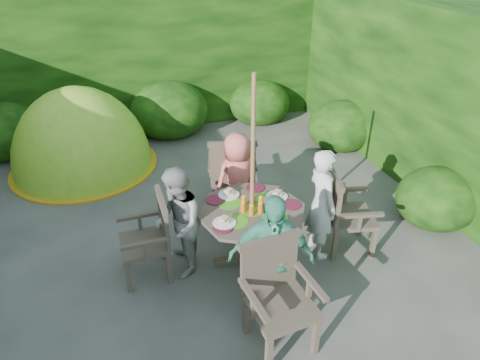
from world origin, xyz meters
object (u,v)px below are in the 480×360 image
object	(u,v)px
garden_chair_left	(151,237)
garden_chair_front	(277,294)
garden_chair_right	(344,211)
child_back	(238,179)
parasol_pole	(252,178)
child_front	(271,259)
garden_chair_back	(232,173)
child_left	(178,223)
dome_tent	(86,167)
child_right	(322,204)
patio_table	(252,218)

from	to	relation	value
garden_chair_left	garden_chair_front	world-z (taller)	garden_chair_front
garden_chair_right	child_back	bearing A→B (deg)	60.75
parasol_pole	child_back	world-z (taller)	parasol_pole
parasol_pole	garden_chair_right	bearing A→B (deg)	-6.78
garden_chair_right	child_front	size ratio (longest dim) A/B	0.71
garden_chair_back	child_left	xyz separation A→B (m)	(-0.92, -0.98, 0.08)
child_front	garden_chair_back	bearing A→B (deg)	102.24
child_left	child_back	size ratio (longest dim) A/B	1.02
garden_chair_front	dome_tent	xyz separation A→B (m)	(-1.61, 4.06, -0.54)
child_right	child_front	world-z (taller)	child_front
garden_chair_front	child_right	size ratio (longest dim) A/B	0.75
garden_chair_back	child_left	size ratio (longest dim) A/B	0.82
garden_chair_front	child_right	xyz separation A→B (m)	(0.95, 0.98, 0.13)
garden_chair_back	child_front	xyz separation A→B (m)	(-0.23, -1.87, 0.13)
child_front	patio_table	bearing A→B (deg)	101.55
child_back	child_front	distance (m)	1.60
garden_chair_front	child_left	bearing A→B (deg)	113.17
child_left	dome_tent	world-z (taller)	dome_tent
patio_table	garden_chair_front	distance (m)	1.10
child_right	dome_tent	distance (m)	4.06
patio_table	child_left	xyz separation A→B (m)	(-0.80, 0.10, 0.05)
patio_table	garden_chair_front	bearing A→B (deg)	-98.51
parasol_pole	child_back	bearing A→B (deg)	82.70
patio_table	dome_tent	size ratio (longest dim) A/B	0.52
garden_chair_right	dome_tent	bearing A→B (deg)	56.48
garden_chair_front	child_front	world-z (taller)	child_front
child_right	child_left	world-z (taller)	child_right
patio_table	garden_chair_front	size ratio (longest dim) A/B	1.34
patio_table	garden_chair_back	world-z (taller)	garden_chair_back
child_front	child_left	bearing A→B (deg)	146.84
patio_table	parasol_pole	bearing A→B (deg)	-174.50
parasol_pole	garden_chair_front	bearing A→B (deg)	-98.30
parasol_pole	garden_chair_back	distance (m)	1.22
garden_chair_right	garden_chair_left	bearing A→B (deg)	96.59
child_left	garden_chair_left	bearing A→B (deg)	-93.85
child_back	garden_chair_front	bearing A→B (deg)	72.07
parasol_pole	child_right	distance (m)	0.91
child_right	child_front	distance (m)	1.13
garden_chair_right	garden_chair_left	xyz separation A→B (m)	(-2.17, 0.28, -0.03)
garden_chair_back	child_left	world-z (taller)	child_left
child_front	garden_chair_right	bearing A→B (deg)	48.36
garden_chair_front	garden_chair_right	bearing A→B (deg)	32.36
child_right	garden_chair_back	bearing A→B (deg)	29.29
garden_chair_back	child_back	xyz separation A→B (m)	(-0.02, -0.29, 0.06)
child_right	dome_tent	xyz separation A→B (m)	(-2.56, 3.08, -0.67)
dome_tent	garden_chair_left	bearing A→B (deg)	-66.84
garden_chair_front	child_back	distance (m)	1.89
patio_table	child_right	size ratio (longest dim) A/B	1.01
patio_table	dome_tent	world-z (taller)	dome_tent
garden_chair_left	child_left	size ratio (longest dim) A/B	0.73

